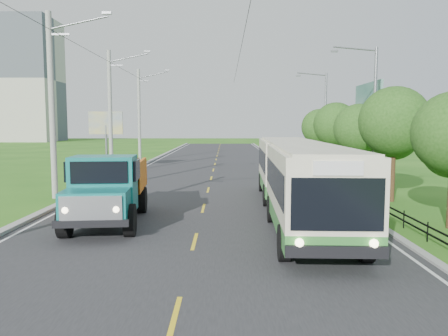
{
  "coord_description": "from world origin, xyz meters",
  "views": [
    {
      "loc": [
        1.05,
        -14.68,
        3.99
      ],
      "look_at": [
        0.99,
        6.65,
        1.9
      ],
      "focal_mm": 35.0,
      "sensor_mm": 36.0,
      "label": 1
    }
  ],
  "objects_px": {
    "planter_far": "(314,169)",
    "pole_near": "(52,105)",
    "billboard_left": "(106,127)",
    "billboard_right": "(368,108)",
    "planter_mid": "(339,181)",
    "dump_truck": "(108,184)",
    "pole_mid": "(111,112)",
    "bus": "(297,173)",
    "tree_back": "(320,129)",
    "tree_fourth": "(359,131)",
    "planter_near": "(382,203)",
    "tree_third": "(394,125)",
    "streetlight_mid": "(372,111)",
    "streetlight_far": "(324,116)",
    "pole_far": "(140,115)",
    "tree_fifth": "(336,127)"
  },
  "relations": [
    {
      "from": "pole_mid",
      "to": "planter_far",
      "type": "xyz_separation_m",
      "value": [
        16.86,
        1.0,
        -4.81
      ]
    },
    {
      "from": "tree_third",
      "to": "streetlight_mid",
      "type": "xyz_separation_m",
      "value": [
        0.79,
        5.86,
        0.92
      ]
    },
    {
      "from": "dump_truck",
      "to": "bus",
      "type": "bearing_deg",
      "value": 6.34
    },
    {
      "from": "streetlight_far",
      "to": "planter_mid",
      "type": "height_order",
      "value": "streetlight_far"
    },
    {
      "from": "pole_near",
      "to": "tree_back",
      "type": "distance_m",
      "value": 24.98
    },
    {
      "from": "tree_fourth",
      "to": "planter_far",
      "type": "xyz_separation_m",
      "value": [
        -1.26,
        7.86,
        -3.3
      ]
    },
    {
      "from": "tree_fifth",
      "to": "planter_mid",
      "type": "distance_m",
      "value": 7.21
    },
    {
      "from": "pole_mid",
      "to": "streetlight_mid",
      "type": "distance_m",
      "value": 20.16
    },
    {
      "from": "tree_fifth",
      "to": "planter_near",
      "type": "xyz_separation_m",
      "value": [
        -1.26,
        -14.14,
        -3.57
      ]
    },
    {
      "from": "billboard_left",
      "to": "billboard_right",
      "type": "relative_size",
      "value": 0.71
    },
    {
      "from": "streetlight_far",
      "to": "planter_far",
      "type": "relative_size",
      "value": 13.54
    },
    {
      "from": "tree_back",
      "to": "planter_far",
      "type": "distance_m",
      "value": 5.48
    },
    {
      "from": "billboard_left",
      "to": "pole_far",
      "type": "bearing_deg",
      "value": 82.17
    },
    {
      "from": "planter_near",
      "to": "billboard_right",
      "type": "height_order",
      "value": "billboard_right"
    },
    {
      "from": "planter_near",
      "to": "bus",
      "type": "distance_m",
      "value": 4.9
    },
    {
      "from": "tree_fifth",
      "to": "planter_near",
      "type": "relative_size",
      "value": 8.66
    },
    {
      "from": "tree_third",
      "to": "billboard_right",
      "type": "bearing_deg",
      "value": 78.36
    },
    {
      "from": "planter_near",
      "to": "billboard_right",
      "type": "relative_size",
      "value": 0.09
    },
    {
      "from": "streetlight_mid",
      "to": "planter_far",
      "type": "distance_m",
      "value": 9.46
    },
    {
      "from": "tree_back",
      "to": "streetlight_mid",
      "type": "distance_m",
      "value": 12.23
    },
    {
      "from": "streetlight_far",
      "to": "pole_near",
      "type": "bearing_deg",
      "value": -134.86
    },
    {
      "from": "tree_fourth",
      "to": "bus",
      "type": "height_order",
      "value": "tree_fourth"
    },
    {
      "from": "tree_fourth",
      "to": "billboard_left",
      "type": "distance_m",
      "value": 21.72
    },
    {
      "from": "bus",
      "to": "tree_fourth",
      "type": "bearing_deg",
      "value": 61.72
    },
    {
      "from": "planter_near",
      "to": "planter_mid",
      "type": "relative_size",
      "value": 1.0
    },
    {
      "from": "tree_back",
      "to": "tree_fourth",
      "type": "bearing_deg",
      "value": -90.0
    },
    {
      "from": "pole_far",
      "to": "tree_third",
      "type": "relative_size",
      "value": 1.67
    },
    {
      "from": "streetlight_far",
      "to": "planter_mid",
      "type": "distance_m",
      "value": 14.88
    },
    {
      "from": "pole_mid",
      "to": "bus",
      "type": "bearing_deg",
      "value": -52.87
    },
    {
      "from": "tree_back",
      "to": "planter_far",
      "type": "bearing_deg",
      "value": -106.88
    },
    {
      "from": "planter_mid",
      "to": "dump_truck",
      "type": "relative_size",
      "value": 0.1
    },
    {
      "from": "billboard_right",
      "to": "planter_near",
      "type": "bearing_deg",
      "value": -104.8
    },
    {
      "from": "pole_far",
      "to": "billboard_right",
      "type": "relative_size",
      "value": 1.37
    },
    {
      "from": "streetlight_mid",
      "to": "planter_mid",
      "type": "xyz_separation_m",
      "value": [
        -2.04,
        -0.0,
        -4.62
      ]
    },
    {
      "from": "pole_near",
      "to": "tree_third",
      "type": "distance_m",
      "value": 18.17
    },
    {
      "from": "planter_far",
      "to": "billboard_right",
      "type": "bearing_deg",
      "value": -28.39
    },
    {
      "from": "pole_near",
      "to": "planter_mid",
      "type": "xyz_separation_m",
      "value": [
        16.86,
        5.0,
        -4.81
      ]
    },
    {
      "from": "tree_fourth",
      "to": "planter_near",
      "type": "distance_m",
      "value": 8.87
    },
    {
      "from": "pole_mid",
      "to": "dump_truck",
      "type": "height_order",
      "value": "pole_mid"
    },
    {
      "from": "tree_back",
      "to": "planter_mid",
      "type": "xyz_separation_m",
      "value": [
        -1.26,
        -12.14,
        -3.37
      ]
    },
    {
      "from": "planter_mid",
      "to": "bus",
      "type": "relative_size",
      "value": 0.04
    },
    {
      "from": "tree_fifth",
      "to": "billboard_right",
      "type": "distance_m",
      "value": 2.87
    },
    {
      "from": "pole_far",
      "to": "planter_near",
      "type": "distance_m",
      "value": 32.19
    },
    {
      "from": "streetlight_mid",
      "to": "bus",
      "type": "bearing_deg",
      "value": -124.1
    },
    {
      "from": "planter_mid",
      "to": "dump_truck",
      "type": "distance_m",
      "value": 16.62
    },
    {
      "from": "pole_near",
      "to": "bus",
      "type": "relative_size",
      "value": 0.61
    },
    {
      "from": "tree_back",
      "to": "streetlight_far",
      "type": "xyz_separation_m",
      "value": [
        0.79,
        1.86,
        1.25
      ]
    },
    {
      "from": "planter_far",
      "to": "pole_near",
      "type": "bearing_deg",
      "value": -142.37
    },
    {
      "from": "tree_fifth",
      "to": "planter_near",
      "type": "distance_m",
      "value": 14.64
    },
    {
      "from": "tree_third",
      "to": "billboard_right",
      "type": "xyz_separation_m",
      "value": [
        2.44,
        11.86,
        1.36
      ]
    }
  ]
}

